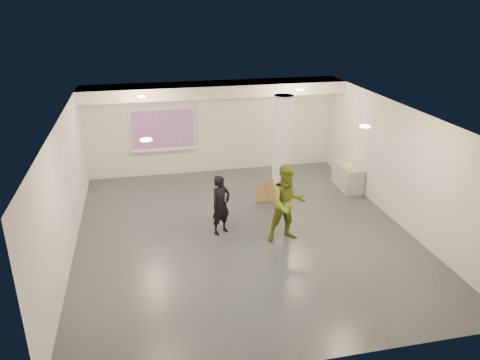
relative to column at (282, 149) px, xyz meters
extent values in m
cube|color=#34363B|center=(-1.50, -1.80, -1.50)|extent=(8.00, 9.00, 0.01)
cube|color=silver|center=(-1.50, -1.80, 1.50)|extent=(8.00, 9.00, 0.01)
cube|color=silver|center=(-1.50, 2.70, 0.00)|extent=(8.00, 0.01, 3.00)
cube|color=silver|center=(-1.50, -6.30, 0.00)|extent=(8.00, 0.01, 3.00)
cube|color=silver|center=(-5.50, -1.80, 0.00)|extent=(0.01, 9.00, 3.00)
cube|color=silver|center=(2.50, -1.80, 0.00)|extent=(0.01, 9.00, 3.00)
cube|color=silver|center=(-1.50, 2.15, 1.32)|extent=(8.00, 1.10, 0.36)
cylinder|color=#FFED86|center=(-3.70, 0.70, 1.48)|extent=(0.22, 0.22, 0.02)
cylinder|color=#FFED86|center=(0.70, 0.70, 1.48)|extent=(0.22, 0.22, 0.02)
cylinder|color=#FFED86|center=(-3.70, -3.30, 1.48)|extent=(0.22, 0.22, 0.02)
cylinder|color=#FFED86|center=(0.70, -3.30, 1.48)|extent=(0.22, 0.22, 0.02)
cylinder|color=white|center=(0.00, 0.00, 0.00)|extent=(0.52, 0.52, 3.00)
cube|color=silver|center=(-3.10, 2.66, 0.05)|extent=(2.10, 0.06, 1.40)
cube|color=blue|center=(-3.10, 2.62, 0.05)|extent=(1.90, 0.01, 1.20)
cube|color=silver|center=(-3.10, 2.60, -0.65)|extent=(2.10, 0.08, 0.04)
cube|color=#9C9FA2|center=(2.22, 0.36, -1.13)|extent=(0.57, 1.28, 0.74)
cube|color=silver|center=(2.21, 0.26, -0.76)|extent=(0.31, 0.35, 0.02)
cube|color=#F2FF2E|center=(2.25, 0.42, -0.75)|extent=(0.27, 0.32, 0.03)
cube|color=olive|center=(-0.15, -0.08, -1.17)|extent=(0.64, 0.40, 0.65)
cube|color=olive|center=(-0.49, -0.09, -1.23)|extent=(0.52, 0.30, 0.53)
imported|color=black|center=(-2.03, -1.67, -0.76)|extent=(0.65, 0.58, 1.49)
imported|color=olive|center=(-0.56, -2.32, -0.56)|extent=(0.93, 0.73, 1.89)
camera|label=1|loc=(-3.78, -11.81, 3.99)|focal=35.00mm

